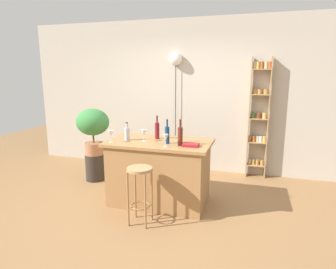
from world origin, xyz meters
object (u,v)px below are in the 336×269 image
bar_stool (140,183)px  bottle_vinegar (167,134)px  bottle_spirits_clear (180,136)px  bottle_olive_oil (127,133)px  cookbook (191,145)px  spice_shelf (259,116)px  wine_glass_right (111,134)px  bottle_sauce_amber (157,130)px  potted_plant (93,126)px  plant_stool (95,167)px  wine_glass_center (144,133)px  pendant_globe_light (176,60)px  wine_glass_left (166,138)px

bar_stool → bottle_vinegar: 0.76m
bar_stool → bottle_spirits_clear: bearing=53.5°
bottle_olive_oil → cookbook: size_ratio=1.21×
spice_shelf → wine_glass_right: spice_shelf is taller
bottle_spirits_clear → cookbook: 0.18m
bar_stool → spice_shelf: size_ratio=0.34×
bottle_sauce_amber → potted_plant: bearing=163.3°
spice_shelf → wine_glass_right: 2.61m
bar_stool → plant_stool: size_ratio=1.56×
wine_glass_right → wine_glass_center: bearing=25.0°
bottle_olive_oil → pendant_globe_light: (0.26, 1.61, 1.06)m
plant_stool → pendant_globe_light: pendant_globe_light is taller
cookbook → pendant_globe_light: pendant_globe_light is taller
spice_shelf → bottle_spirits_clear: 1.92m
plant_stool → cookbook: bearing=-20.4°
bottle_spirits_clear → cookbook: bearing=-5.0°
spice_shelf → bottle_olive_oil: bearing=-138.2°
wine_glass_center → pendant_globe_light: size_ratio=0.07×
pendant_globe_light → wine_glass_center: bearing=-90.4°
spice_shelf → pendant_globe_light: size_ratio=0.96×
pendant_globe_light → bottle_sauce_amber: bearing=-85.5°
wine_glass_right → bar_stool: bearing=-34.0°
plant_stool → bottle_sauce_amber: size_ratio=1.38×
wine_glass_center → cookbook: wine_glass_center is taller
spice_shelf → bar_stool: bearing=-122.1°
bottle_olive_oil → pendant_globe_light: 1.95m
bar_stool → plant_stool: bearing=138.5°
bottle_spirits_clear → pendant_globe_light: bearing=107.3°
potted_plant → cookbook: (1.84, -0.68, -0.04)m
bottle_sauce_amber → bottle_spirits_clear: bearing=-34.8°
bottle_spirits_clear → bar_stool: bearing=-126.5°
bottle_sauce_amber → wine_glass_center: size_ratio=2.03×
bottle_vinegar → wine_glass_right: (-0.75, -0.16, -0.01)m
bottle_sauce_amber → pendant_globe_light: pendant_globe_light is taller
bottle_sauce_amber → wine_glass_right: bottle_sauce_amber is taller
bottle_spirits_clear → wine_glass_center: bottle_spirits_clear is taller
spice_shelf → plant_stool: size_ratio=4.58×
wine_glass_right → bottle_olive_oil: bearing=50.5°
bottle_vinegar → bottle_olive_oil: bearing=177.3°
wine_glass_left → pendant_globe_light: 2.13m
bar_stool → wine_glass_center: wine_glass_center is taller
wine_glass_center → wine_glass_right: (-0.41, -0.19, 0.00)m
plant_stool → potted_plant: (0.00, 0.00, 0.73)m
bottle_sauce_amber → wine_glass_right: 0.66m
bottle_spirits_clear → pendant_globe_light: 2.05m
plant_stool → bottle_olive_oil: 1.33m
bottle_spirits_clear → wine_glass_left: bottle_spirits_clear is taller
bottle_vinegar → pendant_globe_light: bearing=101.5°
plant_stool → wine_glass_left: (1.54, -0.80, 0.79)m
wine_glass_right → plant_stool: bearing=133.7°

